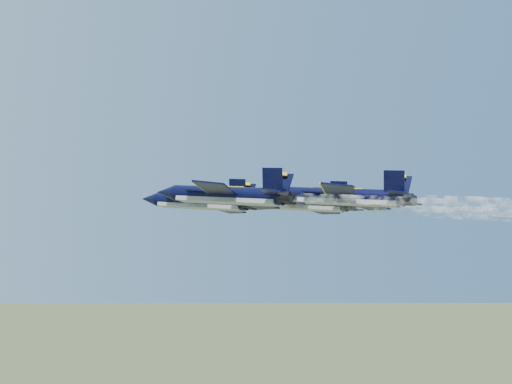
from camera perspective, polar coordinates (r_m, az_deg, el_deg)
jet_lead at (r=97.26m, az=-4.65°, el=-0.78°), size 13.88×19.08×4.62m
jet_left at (r=82.18m, az=-2.55°, el=-0.26°), size 13.88×19.08×4.62m
jet_right at (r=100.82m, az=3.30°, el=-0.89°), size 13.88×19.08×4.62m
jet_slot at (r=85.73m, az=6.90°, el=-0.38°), size 13.88×19.08×4.62m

